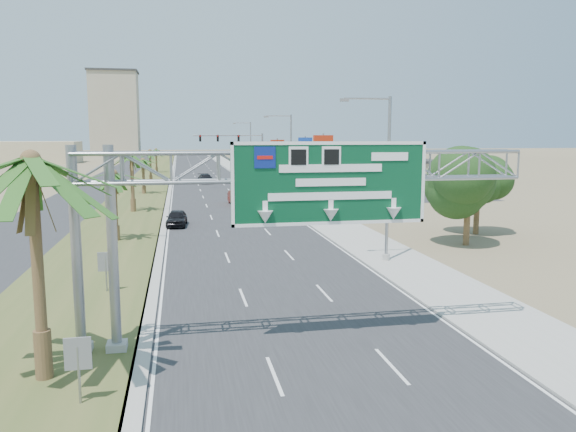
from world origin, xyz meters
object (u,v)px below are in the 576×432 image
(car_left_lane, at_px, (177,218))
(store_building, at_px, (372,176))
(palm_near, at_px, (31,162))
(pole_sign_red_far, at_px, (277,150))
(signal_mast, at_px, (249,155))
(car_right_lane, at_px, (245,185))
(pole_sign_blue, at_px, (305,150))
(sign_gantry, at_px, (286,181))
(pole_sign_red_near, at_px, (323,150))
(car_mid_lane, at_px, (238,198))
(car_far, at_px, (206,179))

(car_left_lane, bearing_deg, store_building, 50.10)
(palm_near, height_order, pole_sign_red_far, palm_near)
(signal_mast, height_order, car_right_lane, signal_mast)
(pole_sign_blue, relative_size, pole_sign_red_far, 1.04)
(palm_near, bearing_deg, pole_sign_red_far, 73.51)
(store_building, bearing_deg, sign_gantry, -112.36)
(store_building, bearing_deg, signal_mast, 160.46)
(sign_gantry, height_order, car_left_lane, sign_gantry)
(pole_sign_blue, distance_m, pole_sign_red_far, 4.01)
(palm_near, bearing_deg, pole_sign_red_near, 64.72)
(car_right_lane, relative_size, pole_sign_red_near, 0.58)
(car_right_lane, bearing_deg, car_mid_lane, -102.49)
(pole_sign_blue, xyz_separation_m, pole_sign_red_far, (-4.00, 0.32, 0.08))
(signal_mast, relative_size, pole_sign_blue, 1.35)
(palm_near, bearing_deg, signal_mast, 77.34)
(palm_near, bearing_deg, car_right_lane, 77.63)
(car_mid_lane, relative_size, car_far, 0.92)
(car_far, bearing_deg, car_mid_lane, -93.02)
(palm_near, xyz_separation_m, signal_mast, (14.37, 63.97, -2.08))
(car_mid_lane, bearing_deg, car_far, 90.21)
(palm_near, xyz_separation_m, pole_sign_red_far, (18.20, 61.47, -1.23))
(palm_near, height_order, pole_sign_red_near, palm_near)
(car_left_lane, distance_m, car_far, 43.37)
(signal_mast, bearing_deg, pole_sign_red_far, -33.17)
(pole_sign_blue, bearing_deg, pole_sign_red_near, -96.69)
(car_far, distance_m, pole_sign_red_near, 33.64)
(car_right_lane, bearing_deg, pole_sign_red_near, -75.03)
(car_mid_lane, xyz_separation_m, car_far, (-2.20, 29.14, -0.04))
(car_right_lane, bearing_deg, signal_mast, 65.91)
(sign_gantry, relative_size, pole_sign_red_near, 2.11)
(sign_gantry, relative_size, signal_mast, 1.63)
(store_building, bearing_deg, pole_sign_blue, 160.69)
(car_left_lane, xyz_separation_m, car_far, (4.48, 43.14, 0.05))
(pole_sign_red_near, bearing_deg, pole_sign_blue, 83.31)
(car_far, bearing_deg, pole_sign_red_far, -58.43)
(palm_near, height_order, store_building, palm_near)
(palm_near, distance_m, store_building, 66.04)
(store_building, bearing_deg, car_far, 145.69)
(sign_gantry, distance_m, signal_mast, 62.37)
(car_right_lane, height_order, pole_sign_blue, pole_sign_blue)
(palm_near, relative_size, pole_sign_red_far, 1.15)
(pole_sign_red_far, bearing_deg, car_right_lane, 174.72)
(car_mid_lane, distance_m, pole_sign_red_far, 19.33)
(pole_sign_red_far, bearing_deg, pole_sign_red_near, -84.65)
(car_left_lane, xyz_separation_m, pole_sign_red_near, (15.97, 11.99, 5.46))
(sign_gantry, relative_size, car_mid_lane, 3.54)
(palm_near, distance_m, car_right_lane, 63.68)
(car_mid_lane, bearing_deg, signal_mast, 75.29)
(sign_gantry, xyz_separation_m, signal_mast, (6.23, 62.05, -1.21))
(signal_mast, distance_m, car_left_lane, 35.42)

